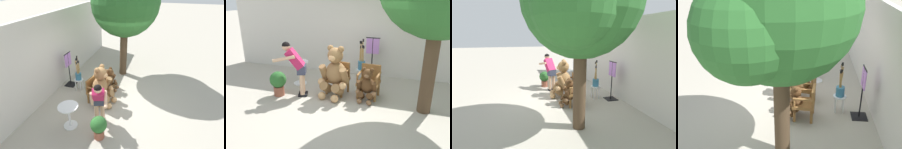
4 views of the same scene
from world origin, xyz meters
The scene contains 12 objects.
ground_plane centered at (0.00, 0.00, 0.00)m, with size 60.00×60.00×0.00m, color #A8A091.
back_wall centered at (0.00, 2.40, 1.40)m, with size 10.00×0.16×2.80m, color beige.
wooden_chair_left centered at (-0.42, 0.63, 0.46)m, with size 0.65×0.61×0.86m.
wooden_chair_right centered at (0.44, 0.63, 0.46)m, with size 0.60×0.56×0.86m.
teddy_bear_large centered at (-0.45, 0.38, 0.68)m, with size 0.86×0.85×1.39m.
teddy_bear_small centered at (0.43, 0.34, 0.44)m, with size 0.54×0.52×0.89m.
person_visitor centered at (-1.43, 0.11, 0.89)m, with size 0.76×0.65×1.49m.
white_stool centered at (0.05, 1.48, 0.36)m, with size 0.34×0.34×0.46m.
brush_bucket centered at (0.05, 1.48, 0.67)m, with size 0.22×0.22×0.94m.
round_side_table centered at (-1.76, 0.90, 0.45)m, with size 0.56×0.56×0.72m.
potted_plant centered at (-1.91, -0.05, 0.40)m, with size 0.44×0.44×0.68m.
clothing_display_stand centered at (0.28, 1.98, 0.72)m, with size 0.44×0.40×1.36m.
Camera 2 is at (1.28, -4.78, 2.59)m, focal length 35.00 mm.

